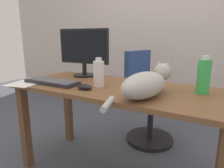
# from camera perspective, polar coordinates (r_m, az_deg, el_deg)

# --- Properties ---
(back_wall) EXTENTS (6.00, 0.04, 2.60)m
(back_wall) POSITION_cam_1_polar(r_m,az_deg,el_deg) (2.81, 16.93, 17.44)
(back_wall) COLOR beige
(back_wall) RESTS_ON ground_plane
(desk) EXTENTS (1.53, 0.64, 0.73)m
(desk) POSITION_cam_1_polar(r_m,az_deg,el_deg) (1.44, 1.25, -4.90)
(desk) COLOR brown
(desk) RESTS_ON ground_plane
(office_chair) EXTENTS (0.50, 0.48, 0.94)m
(office_chair) POSITION_cam_1_polar(r_m,az_deg,el_deg) (2.09, 10.04, -5.33)
(office_chair) COLOR black
(office_chair) RESTS_ON ground_plane
(monitor) EXTENTS (0.48, 0.20, 0.42)m
(monitor) POSITION_cam_1_polar(r_m,az_deg,el_deg) (1.78, -8.12, 9.45)
(monitor) COLOR black
(monitor) RESTS_ON desk
(keyboard) EXTENTS (0.44, 0.15, 0.03)m
(keyboard) POSITION_cam_1_polar(r_m,az_deg,el_deg) (1.56, -16.84, 0.60)
(keyboard) COLOR #232328
(keyboard) RESTS_ON desk
(cat) EXTENTS (0.26, 0.60, 0.20)m
(cat) POSITION_cam_1_polar(r_m,az_deg,el_deg) (1.16, 9.83, 0.16)
(cat) COLOR #B2ADA8
(cat) RESTS_ON desk
(computer_mouse) EXTENTS (0.11, 0.06, 0.04)m
(computer_mouse) POSITION_cam_1_polar(r_m,az_deg,el_deg) (1.33, -7.90, -0.85)
(computer_mouse) COLOR black
(computer_mouse) RESTS_ON desk
(paper_sheet) EXTENTS (0.26, 0.33, 0.00)m
(paper_sheet) POSITION_cam_1_polar(r_m,az_deg,el_deg) (1.67, -23.19, 0.41)
(paper_sheet) COLOR white
(paper_sheet) RESTS_ON desk
(water_bottle) EXTENTS (0.08, 0.08, 0.23)m
(water_bottle) POSITION_cam_1_polar(r_m,az_deg,el_deg) (1.34, 24.86, 2.06)
(water_bottle) COLOR green
(water_bottle) RESTS_ON desk
(spray_bottle) EXTENTS (0.08, 0.08, 0.20)m
(spray_bottle) POSITION_cam_1_polar(r_m,az_deg,el_deg) (1.39, -3.83, 3.04)
(spray_bottle) COLOR silver
(spray_bottle) RESTS_ON desk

